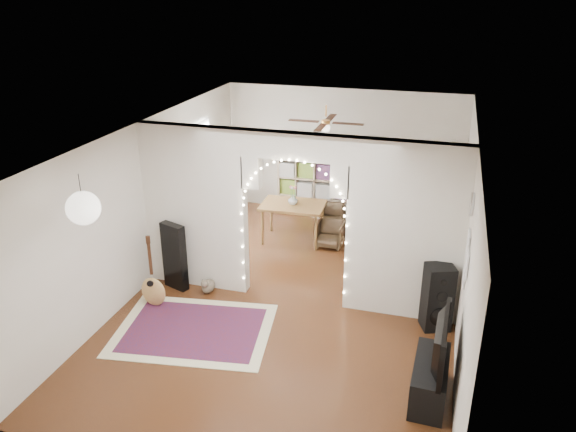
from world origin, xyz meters
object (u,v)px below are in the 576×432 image
(media_console, at_px, (430,380))
(dining_table, at_px, (293,208))
(acoustic_guitar, at_px, (152,281))
(bookcase, at_px, (316,178))
(dining_chair_right, at_px, (333,216))
(dining_chair_left, at_px, (330,234))
(floor_speaker, at_px, (438,297))

(media_console, height_order, dining_table, dining_table)
(acoustic_guitar, xyz_separation_m, bookcase, (1.53, 4.37, 0.38))
(bookcase, xyz_separation_m, dining_chair_right, (0.50, -0.55, -0.59))
(dining_table, distance_m, dining_chair_right, 1.17)
(dining_chair_left, distance_m, dining_chair_right, 0.94)
(media_console, relative_size, dining_chair_right, 1.95)
(floor_speaker, distance_m, bookcase, 4.64)
(acoustic_guitar, xyz_separation_m, dining_chair_left, (2.17, 2.89, -0.20))
(dining_chair_left, bearing_deg, acoustic_guitar, -126.65)
(acoustic_guitar, distance_m, dining_table, 3.26)
(dining_table, height_order, dining_chair_left, dining_table)
(floor_speaker, bearing_deg, bookcase, 104.85)
(bookcase, height_order, dining_chair_right, bookcase)
(bookcase, xyz_separation_m, dining_chair_left, (0.64, -1.48, -0.59))
(dining_chair_left, relative_size, dining_chair_right, 1.03)
(media_console, bearing_deg, floor_speaker, 91.86)
(dining_table, bearing_deg, floor_speaker, -41.71)
(floor_speaker, relative_size, bookcase, 0.61)
(media_console, xyz_separation_m, dining_chair_right, (-2.21, 4.77, -0.02))
(floor_speaker, bearing_deg, dining_table, 119.67)
(bookcase, bearing_deg, dining_chair_left, -43.13)
(acoustic_guitar, distance_m, bookcase, 4.64)
(dining_chair_right, bearing_deg, dining_chair_left, -87.80)
(dining_table, distance_m, dining_chair_left, 0.87)
(acoustic_guitar, xyz_separation_m, dining_chair_right, (2.02, 3.81, -0.21))
(floor_speaker, height_order, bookcase, bookcase)
(dining_chair_right, bearing_deg, acoustic_guitar, -124.68)
(floor_speaker, bearing_deg, dining_chair_left, 111.31)
(bookcase, bearing_deg, dining_chair_right, -24.67)
(dining_table, relative_size, dining_chair_left, 2.35)
(floor_speaker, relative_size, media_console, 1.00)
(dining_chair_left, bearing_deg, media_console, -61.43)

